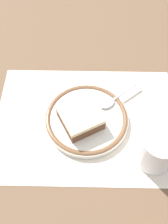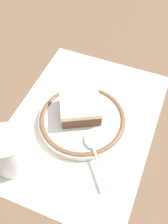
{
  "view_description": "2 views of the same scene",
  "coord_description": "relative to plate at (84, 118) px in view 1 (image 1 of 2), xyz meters",
  "views": [
    {
      "loc": [
        0.0,
        -0.32,
        0.53
      ],
      "look_at": [
        -0.0,
        0.0,
        0.04
      ],
      "focal_mm": 42.07,
      "sensor_mm": 36.0,
      "label": 1
    },
    {
      "loc": [
        0.33,
        0.14,
        0.5
      ],
      "look_at": [
        -0.0,
        0.0,
        0.04
      ],
      "focal_mm": 43.65,
      "sensor_mm": 36.0,
      "label": 2
    }
  ],
  "objects": [
    {
      "name": "ground_plane",
      "position": [
        0.0,
        -0.0,
        -0.01
      ],
      "size": [
        2.4,
        2.4,
        0.0
      ],
      "primitive_type": "plane",
      "color": "brown"
    },
    {
      "name": "placemat",
      "position": [
        0.0,
        -0.0,
        -0.01
      ],
      "size": [
        0.43,
        0.31,
        0.0
      ],
      "primitive_type": "cube",
      "color": "beige",
      "rests_on": "ground_plane"
    },
    {
      "name": "cake_slice",
      "position": [
        -0.01,
        -0.01,
        0.03
      ],
      "size": [
        0.11,
        0.12,
        0.04
      ],
      "color": "brown",
      "rests_on": "plate"
    },
    {
      "name": "plate",
      "position": [
        0.0,
        0.0,
        0.0
      ],
      "size": [
        0.19,
        0.19,
        0.02
      ],
      "color": "silver",
      "rests_on": "placemat"
    },
    {
      "name": "spoon",
      "position": [
        0.06,
        0.04,
        0.01
      ],
      "size": [
        0.11,
        0.09,
        0.01
      ],
      "color": "silver",
      "rests_on": "plate"
    },
    {
      "name": "cup",
      "position": [
        0.15,
        -0.09,
        0.03
      ],
      "size": [
        0.07,
        0.07,
        0.09
      ],
      "color": "white",
      "rests_on": "placemat"
    }
  ]
}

